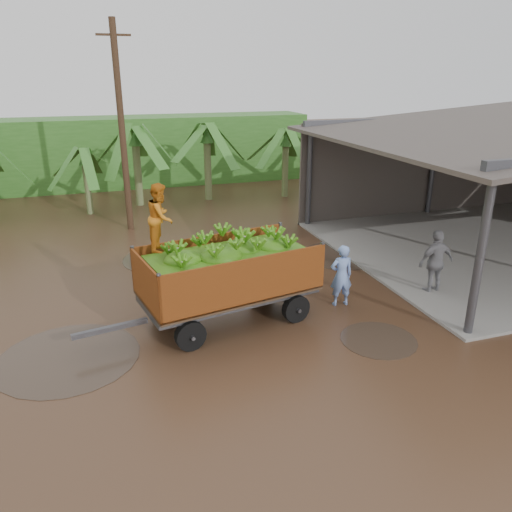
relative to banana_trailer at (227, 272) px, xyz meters
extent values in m
plane|color=black|center=(-0.12, 1.20, -1.28)|extent=(100.00, 100.00, 0.00)
cube|color=gray|center=(10.88, 2.20, -1.24)|extent=(12.00, 10.00, 0.08)
cube|color=#383330|center=(10.88, 7.10, 0.72)|extent=(12.00, 0.12, 4.00)
cube|color=#2D661E|center=(-2.12, 17.20, 0.52)|extent=(22.00, 3.00, 3.60)
cube|color=#47474C|center=(-2.82, -0.55, -0.78)|extent=(1.66, 0.42, 0.11)
imported|color=orange|center=(-1.47, 0.23, 1.44)|extent=(0.83, 0.93, 1.56)
imported|color=#7492D3|center=(3.05, -0.09, -0.45)|extent=(0.64, 0.46, 1.67)
imported|color=gray|center=(5.87, -0.22, -0.36)|extent=(1.10, 0.49, 1.84)
cylinder|color=#47301E|center=(-1.65, 8.65, 2.52)|extent=(0.24, 0.24, 7.61)
cube|color=#47301E|center=(-1.65, 8.65, 5.76)|extent=(1.20, 0.08, 0.08)
camera|label=1|loc=(-2.79, -10.83, 4.54)|focal=35.00mm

